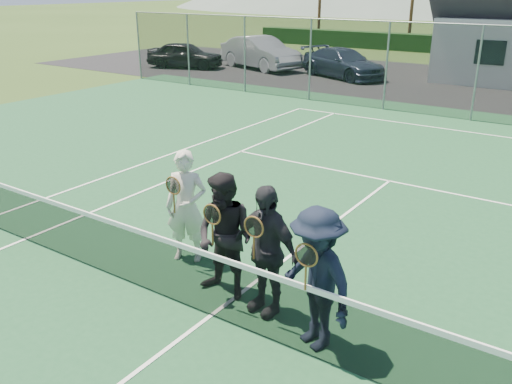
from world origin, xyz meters
TOP-DOWN VIEW (x-y plane):
  - ground at (0.00, 20.00)m, footprint 220.00×220.00m
  - court_surface at (0.00, 0.00)m, footprint 30.00×30.00m
  - tarmac_carpark at (-4.00, 20.00)m, footprint 40.00×12.00m
  - car_a at (-15.68, 17.44)m, footprint 4.29×2.78m
  - car_b at (-12.20, 19.42)m, footprint 5.30×3.27m
  - car_c at (-7.32, 19.20)m, footprint 5.03×3.55m
  - court_markings at (0.00, 0.00)m, footprint 11.03×23.83m
  - tennis_net at (0.00, 0.00)m, footprint 11.68×0.08m
  - perimeter_fence at (0.00, 13.50)m, footprint 30.07×0.07m
  - player_a at (-1.32, 1.08)m, footprint 0.78×0.67m
  - player_b at (-0.16, 0.55)m, footprint 0.89×0.70m
  - player_c at (0.51, 0.54)m, footprint 1.11×0.61m
  - player_d at (1.41, 0.25)m, footprint 1.34×1.09m

SIDE VIEW (x-z plane):
  - ground at x=0.00m, z-range 0.00..0.00m
  - tarmac_carpark at x=-4.00m, z-range 0.00..0.01m
  - court_surface at x=0.00m, z-range 0.00..0.02m
  - court_markings at x=0.00m, z-range 0.02..0.03m
  - tennis_net at x=0.00m, z-range -0.01..1.09m
  - car_c at x=-7.32m, z-range 0.00..1.35m
  - car_a at x=-15.68m, z-range 0.00..1.36m
  - car_b at x=-12.20m, z-range 0.00..1.65m
  - player_d at x=1.41m, z-range 0.02..1.82m
  - player_b at x=-0.16m, z-range 0.02..1.82m
  - player_c at x=0.51m, z-range 0.02..1.82m
  - player_a at x=-1.32m, z-range 0.02..1.82m
  - perimeter_fence at x=0.00m, z-range 0.01..3.03m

